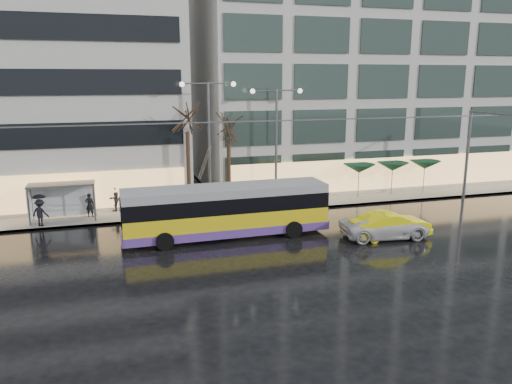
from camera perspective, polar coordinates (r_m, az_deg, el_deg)
name	(u,v)px	position (r m, az deg, el deg)	size (l,w,h in m)	color
ground	(214,265)	(26.09, -4.82, -8.32)	(140.00, 140.00, 0.00)	black
sidewalk	(203,199)	(39.57, -6.12, -0.82)	(80.00, 10.00, 0.15)	gray
kerb	(216,215)	(34.87, -4.63, -2.68)	(80.00, 0.10, 0.15)	slate
building_right	(372,42)	(49.11, 13.09, 16.37)	(32.00, 14.00, 25.00)	#B4B1AC
trolleybus	(226,212)	(30.00, -3.41, -2.34)	(12.34, 4.84, 5.71)	gold
catenary	(203,159)	(32.72, -6.08, 3.75)	(42.24, 5.12, 7.00)	#595B60
bus_shelter	(56,194)	(35.51, -21.88, -0.16)	(4.20, 1.60, 2.51)	#595B60
street_lamp_near	(209,128)	(35.47, -5.40, 7.30)	(3.96, 0.36, 9.03)	#595B60
street_lamp_far	(276,130)	(36.78, 2.33, 7.12)	(3.96, 0.36, 8.53)	#595B60
tree_a	(187,112)	(35.32, -7.92, 9.00)	(3.20, 3.20, 8.40)	black
tree_b	(228,121)	(36.14, -3.18, 8.09)	(3.20, 3.20, 7.70)	black
parasol_a	(359,168)	(40.20, 11.70, 2.65)	(2.50, 2.50, 2.65)	#595B60
parasol_b	(393,167)	(41.68, 15.35, 2.82)	(2.50, 2.50, 2.65)	#595B60
parasol_c	(425,165)	(43.32, 18.74, 2.96)	(2.50, 2.50, 2.65)	#595B60
taxi_b	(390,225)	(31.12, 15.12, -3.64)	(1.69, 4.85, 1.60)	#FFF20D
sedan_silver	(385,225)	(31.12, 14.54, -3.71)	(2.47, 5.36, 1.49)	silver
pedestrian_a	(89,196)	(35.66, -18.53, -0.43)	(1.21, 1.22, 2.19)	black
pedestrian_b	(115,198)	(36.83, -15.86, -0.68)	(1.14, 1.14, 1.87)	black
pedestrian_c	(40,209)	(34.63, -23.46, -1.81)	(1.31, 1.11, 2.11)	black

